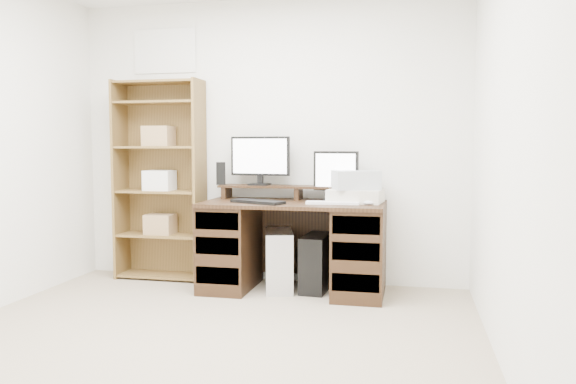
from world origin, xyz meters
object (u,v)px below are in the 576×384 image
(tower_silver, at_px, (279,260))
(bookshelf, at_px, (161,178))
(desk, at_px, (293,245))
(monitor_wide, at_px, (260,158))
(monitor_small, at_px, (336,174))
(printer, at_px, (356,196))
(tower_black, at_px, (316,263))

(tower_silver, height_order, bookshelf, bookshelf)
(desk, height_order, bookshelf, bookshelf)
(monitor_wide, height_order, bookshelf, bookshelf)
(tower_silver, relative_size, bookshelf, 0.28)
(desk, height_order, monitor_small, monitor_small)
(printer, height_order, bookshelf, bookshelf)
(printer, relative_size, tower_silver, 0.86)
(bookshelf, bearing_deg, tower_silver, -8.74)
(tower_silver, bearing_deg, printer, -11.50)
(desk, relative_size, tower_silver, 3.01)
(tower_black, relative_size, bookshelf, 0.27)
(monitor_small, bearing_deg, tower_silver, -157.09)
(monitor_small, distance_m, tower_silver, 0.87)
(desk, distance_m, tower_silver, 0.20)
(monitor_wide, height_order, printer, monitor_wide)
(tower_black, distance_m, bookshelf, 1.62)
(desk, height_order, monitor_wide, monitor_wide)
(tower_silver, relative_size, tower_black, 1.04)
(printer, bearing_deg, tower_black, -174.52)
(monitor_wide, relative_size, bookshelf, 0.30)
(monitor_wide, bearing_deg, tower_black, -10.14)
(monitor_wide, height_order, tower_black, monitor_wide)
(monitor_wide, distance_m, printer, 0.91)
(bookshelf, bearing_deg, desk, -9.43)
(printer, bearing_deg, desk, -166.04)
(monitor_small, xyz_separation_m, bookshelf, (-1.61, 0.05, -0.06))
(monitor_wide, xyz_separation_m, tower_silver, (0.21, -0.18, -0.86))
(desk, relative_size, bookshelf, 0.83)
(tower_black, bearing_deg, printer, 3.53)
(desk, bearing_deg, bookshelf, 170.57)
(tower_black, bearing_deg, monitor_small, 34.44)
(monitor_small, distance_m, printer, 0.26)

